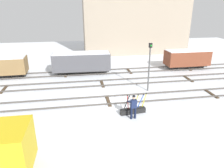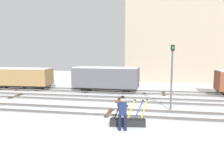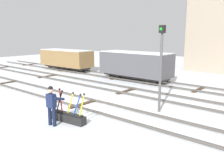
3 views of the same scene
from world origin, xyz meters
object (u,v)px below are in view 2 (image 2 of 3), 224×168
(freight_car_far_end, at_px, (21,77))
(switch_lever_frame, at_px, (128,121))
(rail_worker, at_px, (123,111))
(freight_car_back_track, at_px, (106,78))
(signal_post, at_px, (172,71))

(freight_car_far_end, bearing_deg, switch_lever_frame, -40.55)
(switch_lever_frame, bearing_deg, rail_worker, -111.48)
(switch_lever_frame, relative_size, freight_car_back_track, 0.31)
(rail_worker, xyz_separation_m, signal_post, (2.51, 4.46, 1.58))
(freight_car_far_end, bearing_deg, freight_car_back_track, -1.61)
(rail_worker, xyz_separation_m, freight_car_far_end, (-11.72, 10.29, 0.31))
(signal_post, bearing_deg, freight_car_back_track, 133.46)
(rail_worker, relative_size, freight_car_far_end, 0.28)
(rail_worker, relative_size, freight_car_back_track, 0.28)
(switch_lever_frame, xyz_separation_m, freight_car_back_track, (-3.18, 9.61, 1.10))
(switch_lever_frame, xyz_separation_m, freight_car_far_end, (-11.90, 9.61, 1.01))
(signal_post, bearing_deg, rail_worker, -119.39)
(switch_lever_frame, height_order, freight_car_back_track, freight_car_back_track)
(freight_car_back_track, xyz_separation_m, freight_car_far_end, (-8.72, 0.00, -0.09))
(signal_post, distance_m, freight_car_far_end, 15.44)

